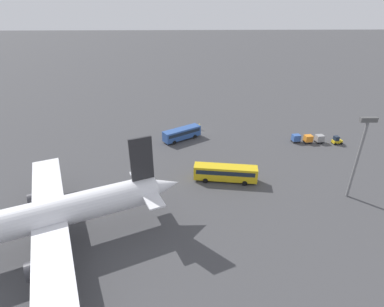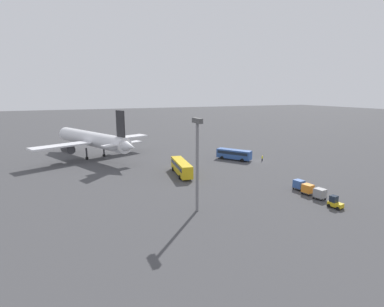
{
  "view_description": "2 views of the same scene",
  "coord_description": "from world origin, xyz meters",
  "px_view_note": "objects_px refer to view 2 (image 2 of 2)",
  "views": [
    {
      "loc": [
        3.81,
        77.05,
        32.99
      ],
      "look_at": [
        2.21,
        23.15,
        4.96
      ],
      "focal_mm": 28.0,
      "sensor_mm": 36.0,
      "label": 1
    },
    {
      "loc": [
        -69.95,
        51.79,
        19.76
      ],
      "look_at": [
        -2.68,
        22.17,
        4.61
      ],
      "focal_mm": 28.0,
      "sensor_mm": 36.0,
      "label": 2
    }
  ],
  "objects_px": {
    "shuttle_bus_far": "(181,167)",
    "cargo_cart_grey": "(320,193)",
    "airplane": "(93,139)",
    "cargo_cart_orange": "(308,189)",
    "worker_person": "(262,158)",
    "shuttle_bus_near": "(234,154)",
    "baggage_tug": "(335,203)",
    "cargo_cart_blue": "(299,184)"
  },
  "relations": [
    {
      "from": "shuttle_bus_far",
      "to": "cargo_cart_grey",
      "type": "bearing_deg",
      "value": -138.26
    },
    {
      "from": "airplane",
      "to": "cargo_cart_orange",
      "type": "distance_m",
      "value": 62.91
    },
    {
      "from": "shuttle_bus_far",
      "to": "worker_person",
      "type": "distance_m",
      "value": 27.07
    },
    {
      "from": "shuttle_bus_near",
      "to": "worker_person",
      "type": "distance_m",
      "value": 8.24
    },
    {
      "from": "shuttle_bus_far",
      "to": "baggage_tug",
      "type": "relative_size",
      "value": 4.97
    },
    {
      "from": "airplane",
      "to": "shuttle_bus_near",
      "type": "xyz_separation_m",
      "value": [
        -19.98,
        -37.8,
        -3.79
      ]
    },
    {
      "from": "shuttle_bus_far",
      "to": "cargo_cart_blue",
      "type": "height_order",
      "value": "shuttle_bus_far"
    },
    {
      "from": "cargo_cart_grey",
      "to": "worker_person",
      "type": "bearing_deg",
      "value": -17.36
    },
    {
      "from": "worker_person",
      "to": "cargo_cart_grey",
      "type": "relative_size",
      "value": 0.78
    },
    {
      "from": "baggage_tug",
      "to": "cargo_cart_blue",
      "type": "relative_size",
      "value": 1.16
    },
    {
      "from": "shuttle_bus_far",
      "to": "shuttle_bus_near",
      "type": "bearing_deg",
      "value": -58.06
    },
    {
      "from": "cargo_cart_grey",
      "to": "cargo_cart_orange",
      "type": "xyz_separation_m",
      "value": [
        2.96,
        0.07,
        0.0
      ]
    },
    {
      "from": "baggage_tug",
      "to": "worker_person",
      "type": "relative_size",
      "value": 1.48
    },
    {
      "from": "airplane",
      "to": "cargo_cart_grey",
      "type": "relative_size",
      "value": 18.49
    },
    {
      "from": "cargo_cart_grey",
      "to": "cargo_cart_blue",
      "type": "height_order",
      "value": "same"
    },
    {
      "from": "worker_person",
      "to": "shuttle_bus_far",
      "type": "bearing_deg",
      "value": 98.11
    },
    {
      "from": "cargo_cart_blue",
      "to": "shuttle_bus_near",
      "type": "bearing_deg",
      "value": -4.89
    },
    {
      "from": "cargo_cart_grey",
      "to": "cargo_cart_blue",
      "type": "distance_m",
      "value": 5.94
    },
    {
      "from": "worker_person",
      "to": "cargo_cart_orange",
      "type": "height_order",
      "value": "cargo_cart_orange"
    },
    {
      "from": "shuttle_bus_near",
      "to": "cargo_cart_grey",
      "type": "relative_size",
      "value": 4.56
    },
    {
      "from": "shuttle_bus_far",
      "to": "baggage_tug",
      "type": "bearing_deg",
      "value": -143.15
    },
    {
      "from": "shuttle_bus_far",
      "to": "worker_person",
      "type": "height_order",
      "value": "shuttle_bus_far"
    },
    {
      "from": "baggage_tug",
      "to": "cargo_cart_grey",
      "type": "height_order",
      "value": "baggage_tug"
    },
    {
      "from": "worker_person",
      "to": "cargo_cart_blue",
      "type": "height_order",
      "value": "cargo_cart_blue"
    },
    {
      "from": "shuttle_bus_near",
      "to": "airplane",
      "type": "bearing_deg",
      "value": 28.44
    },
    {
      "from": "cargo_cart_blue",
      "to": "worker_person",
      "type": "bearing_deg",
      "value": -20.33
    },
    {
      "from": "shuttle_bus_near",
      "to": "baggage_tug",
      "type": "relative_size",
      "value": 3.91
    },
    {
      "from": "worker_person",
      "to": "cargo_cart_orange",
      "type": "bearing_deg",
      "value": 160.76
    },
    {
      "from": "baggage_tug",
      "to": "shuttle_bus_near",
      "type": "bearing_deg",
      "value": -15.08
    },
    {
      "from": "shuttle_bus_near",
      "to": "baggage_tug",
      "type": "bearing_deg",
      "value": 140.82
    },
    {
      "from": "cargo_cart_grey",
      "to": "cargo_cart_orange",
      "type": "relative_size",
      "value": 1.0
    },
    {
      "from": "cargo_cart_grey",
      "to": "shuttle_bus_near",
      "type": "bearing_deg",
      "value": -4.79
    },
    {
      "from": "baggage_tug",
      "to": "cargo_cart_blue",
      "type": "bearing_deg",
      "value": -16.82
    },
    {
      "from": "airplane",
      "to": "baggage_tug",
      "type": "relative_size",
      "value": 15.88
    },
    {
      "from": "baggage_tug",
      "to": "shuttle_bus_far",
      "type": "bearing_deg",
      "value": 18.72
    },
    {
      "from": "baggage_tug",
      "to": "cargo_cart_grey",
      "type": "relative_size",
      "value": 1.16
    },
    {
      "from": "cargo_cart_blue",
      "to": "cargo_cart_orange",
      "type": "bearing_deg",
      "value": 170.21
    },
    {
      "from": "worker_person",
      "to": "cargo_cart_blue",
      "type": "xyz_separation_m",
      "value": [
        -24.34,
        9.02,
        0.32
      ]
    },
    {
      "from": "airplane",
      "to": "shuttle_bus_far",
      "type": "xyz_separation_m",
      "value": [
        -28.75,
        -17.54,
        -3.64
      ]
    },
    {
      "from": "worker_person",
      "to": "shuttle_bus_near",
      "type": "bearing_deg",
      "value": 52.78
    },
    {
      "from": "shuttle_bus_far",
      "to": "airplane",
      "type": "bearing_deg",
      "value": 39.93
    },
    {
      "from": "cargo_cart_blue",
      "to": "cargo_cart_grey",
      "type": "bearing_deg",
      "value": 175.73
    }
  ]
}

